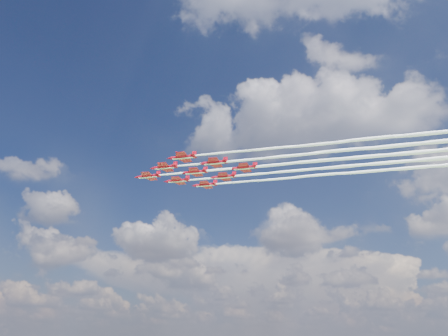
{
  "coord_description": "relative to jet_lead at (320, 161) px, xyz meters",
  "views": [
    {
      "loc": [
        71.46,
        -148.03,
        12.43
      ],
      "look_at": [
        14.01,
        -3.09,
        75.87
      ],
      "focal_mm": 35.0,
      "sensor_mm": 36.0,
      "label": 1
    }
  ],
  "objects": [
    {
      "name": "jet_row2_starb",
      "position": [
        8.8,
        9.05,
        0.0
      ],
      "size": [
        144.17,
        25.75,
        2.83
      ],
      "rotation": [
        0.0,
        0.0,
        0.14
      ],
      "color": "#B60A1E"
    },
    {
      "name": "jet_row3_starb",
      "position": [
        17.61,
        18.1,
        0.0
      ],
      "size": [
        144.17,
        25.75,
        2.83
      ],
      "rotation": [
        0.0,
        0.0,
        0.14
      ],
      "color": "#B60A1E"
    },
    {
      "name": "jet_row4_starb",
      "position": [
        28.61,
        11.91,
        0.0
      ],
      "size": [
        144.17,
        25.75,
        2.83
      ],
      "rotation": [
        0.0,
        0.0,
        0.14
      ],
      "color": "#B60A1E"
    },
    {
      "name": "jet_row4_port",
      "position": [
        30.81,
        -3.33,
        0.0
      ],
      "size": [
        144.17,
        25.75,
        2.83
      ],
      "rotation": [
        0.0,
        0.0,
        0.14
      ],
      "color": "#B60A1E"
    },
    {
      "name": "jet_row3_port",
      "position": [
        22.01,
        -12.38,
        0.0
      ],
      "size": [
        144.17,
        25.75,
        2.83
      ],
      "rotation": [
        0.0,
        0.0,
        0.14
      ],
      "color": "#B60A1E"
    },
    {
      "name": "jet_row2_port",
      "position": [
        11.0,
        -6.19,
        0.0
      ],
      "size": [
        144.17,
        25.75,
        2.83
      ],
      "rotation": [
        0.0,
        0.0,
        0.14
      ],
      "color": "#B60A1E"
    },
    {
      "name": "jet_row3_centre",
      "position": [
        19.81,
        2.86,
        0.0
      ],
      "size": [
        144.17,
        25.75,
        2.83
      ],
      "rotation": [
        0.0,
        0.0,
        0.14
      ],
      "color": "#B60A1E"
    },
    {
      "name": "jet_tail",
      "position": [
        39.61,
        5.72,
        0.0
      ],
      "size": [
        144.17,
        25.75,
        2.83
      ],
      "rotation": [
        0.0,
        0.0,
        0.14
      ],
      "color": "#B60A1E"
    },
    {
      "name": "jet_lead",
      "position": [
        0.0,
        0.0,
        0.0
      ],
      "size": [
        144.17,
        25.75,
        2.83
      ],
      "rotation": [
        0.0,
        0.0,
        0.14
      ],
      "color": "#B60A1E"
    }
  ]
}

